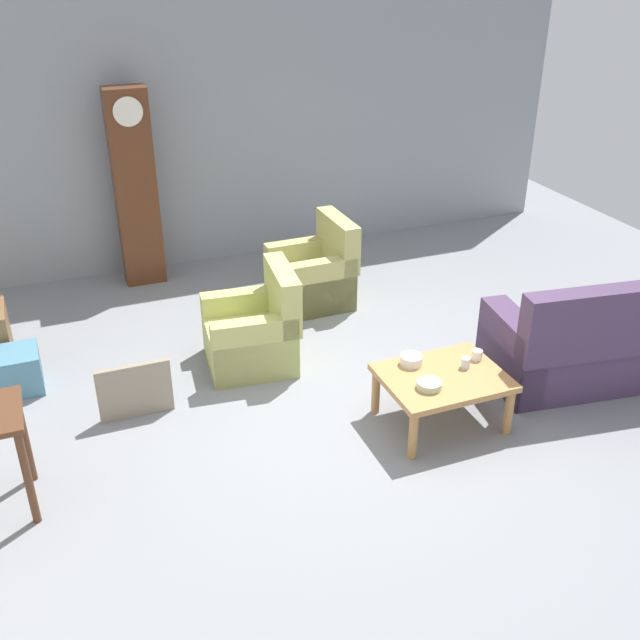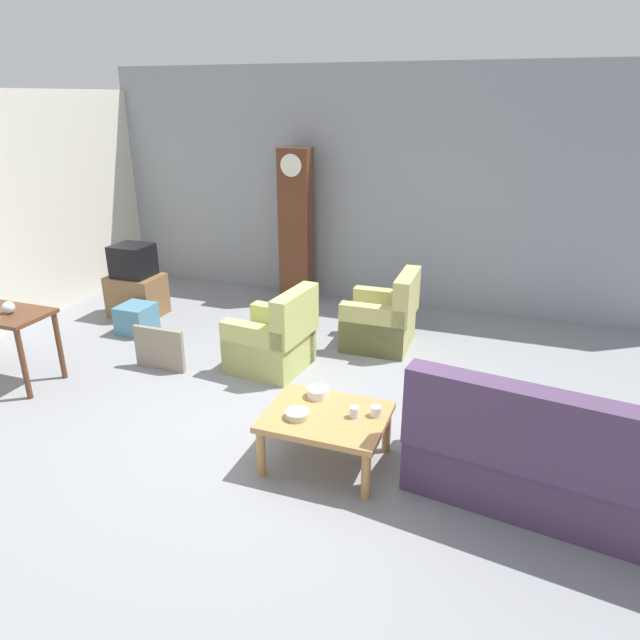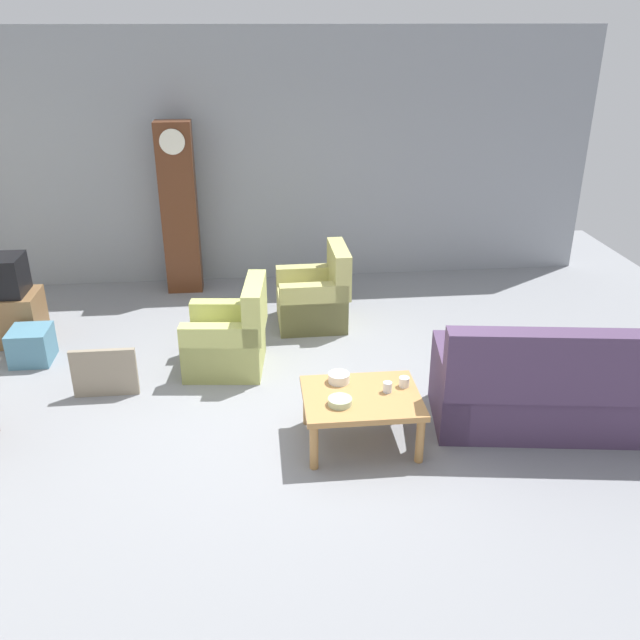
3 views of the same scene
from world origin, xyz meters
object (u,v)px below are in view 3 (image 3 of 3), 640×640
cup_white_porcelain (404,382)px  bowl_white_stacked (339,378)px  armchair_olive_near (230,340)px  storage_box_blue (32,345)px  coffee_table_wood (361,402)px  tv_stand_cabinet (9,317)px  framed_picture_leaning (104,373)px  armchair_olive_far (315,299)px  bowl_shallow_green (340,401)px  grandfather_clock (179,209)px  cup_blue_rimmed (387,387)px  couch_floral (560,391)px  tv_crt (0,276)px

cup_white_porcelain → bowl_white_stacked: 0.55m
armchair_olive_near → storage_box_blue: (-2.05, 0.34, -0.13)m
coffee_table_wood → tv_stand_cabinet: (-3.52, 2.32, -0.11)m
coffee_table_wood → framed_picture_leaning: 2.48m
storage_box_blue → bowl_white_stacked: bowl_white_stacked is taller
armchair_olive_far → bowl_shallow_green: size_ratio=4.77×
grandfather_clock → bowl_shallow_green: 4.14m
tv_stand_cabinet → bowl_white_stacked: bearing=-31.7°
tv_stand_cabinet → cup_white_porcelain: bearing=-29.5°
grandfather_clock → cup_blue_rimmed: 4.17m
armchair_olive_far → grandfather_clock: (-1.59, 1.24, 0.78)m
cup_white_porcelain → cup_blue_rimmed: (-0.16, -0.08, 0.00)m
grandfather_clock → storage_box_blue: bearing=-127.0°
armchair_olive_far → bowl_white_stacked: bearing=-90.4°
cup_blue_rimmed → bowl_shallow_green: cup_blue_rimmed is taller
tv_stand_cabinet → cup_white_porcelain: (3.90, -2.21, 0.21)m
armchair_olive_far → tv_stand_cabinet: armchair_olive_far is taller
couch_floral → cup_white_porcelain: size_ratio=25.59×
grandfather_clock → tv_stand_cabinet: (-1.79, -1.36, -0.80)m
storage_box_blue → bowl_shallow_green: (2.96, -1.91, 0.30)m
armchair_olive_near → armchair_olive_far: (0.97, 0.99, 0.00)m
armchair_olive_near → cup_white_porcelain: size_ratio=10.69×
bowl_white_stacked → bowl_shallow_green: (-0.04, -0.36, -0.01)m
coffee_table_wood → cup_white_porcelain: bearing=16.5°
tv_stand_cabinet → storage_box_blue: bearing=-55.2°
armchair_olive_far → grandfather_clock: bearing=142.1°
bowl_shallow_green → cup_blue_rimmed: bearing=20.8°
framed_picture_leaning → cup_blue_rimmed: size_ratio=6.84×
tv_stand_cabinet → cup_blue_rimmed: bearing=-31.4°
cup_white_porcelain → bowl_white_stacked: bearing=166.4°
couch_floral → coffee_table_wood: couch_floral is taller
cup_white_porcelain → bowl_shallow_green: (-0.57, -0.23, -0.01)m
armchair_olive_far → tv_crt: 3.41m
armchair_olive_far → storage_box_blue: bearing=-167.9°
tv_crt → coffee_table_wood: bearing=-33.3°
grandfather_clock → framed_picture_leaning: 2.85m
storage_box_blue → armchair_olive_near: bearing=-9.5°
armchair_olive_far → cup_white_porcelain: armchair_olive_far is taller
grandfather_clock → tv_crt: 2.27m
tv_stand_cabinet → storage_box_blue: 0.65m
armchair_olive_near → tv_stand_cabinet: bearing=160.3°
armchair_olive_near → framed_picture_leaning: (-1.16, -0.45, -0.07)m
tv_stand_cabinet → tv_crt: (0.00, 0.00, 0.49)m
armchair_olive_near → grandfather_clock: grandfather_clock is taller
storage_box_blue → grandfather_clock: bearing=53.0°
framed_picture_leaning → tv_stand_cabinet: bearing=133.6°
coffee_table_wood → bowl_white_stacked: (-0.16, 0.24, 0.10)m
armchair_olive_far → armchair_olive_near: bearing=-134.4°
cup_white_porcelain → tv_stand_cabinet: bearing=150.5°
couch_floral → cup_white_porcelain: bearing=177.9°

